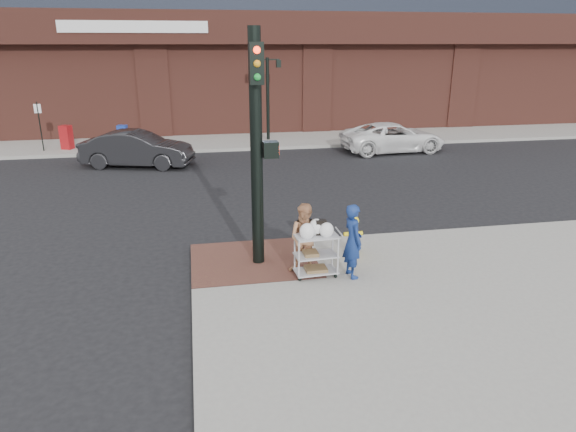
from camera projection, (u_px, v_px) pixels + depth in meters
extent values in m
plane|color=black|center=(287.00, 281.00, 10.95)|extent=(220.00, 220.00, 0.00)
cube|color=gray|center=(364.00, 102.00, 42.89)|extent=(65.00, 36.00, 0.15)
cube|color=#592E29|center=(254.00, 260.00, 11.63)|extent=(2.80, 2.40, 0.01)
cylinder|color=black|center=(268.00, 99.00, 25.50)|extent=(0.16, 0.16, 4.00)
cube|color=black|center=(267.00, 59.00, 24.89)|extent=(1.20, 0.06, 0.06)
cube|color=black|center=(256.00, 64.00, 24.86)|extent=(0.22, 0.22, 0.35)
cube|color=black|center=(278.00, 64.00, 25.05)|extent=(0.22, 0.22, 0.35)
cylinder|color=black|center=(40.00, 127.00, 23.02)|extent=(0.05, 0.05, 2.20)
cylinder|color=black|center=(256.00, 152.00, 10.75)|extent=(0.26, 0.26, 5.00)
cube|color=black|center=(271.00, 149.00, 10.79)|extent=(0.32, 0.28, 0.34)
cube|color=#FF260C|center=(278.00, 149.00, 10.82)|extent=(0.02, 0.18, 0.22)
cube|color=black|center=(256.00, 63.00, 9.91)|extent=(0.28, 0.18, 0.80)
imported|color=navy|center=(353.00, 241.00, 10.60)|extent=(0.45, 0.62, 1.59)
imported|color=tan|center=(306.00, 239.00, 10.77)|extent=(0.91, 0.81, 1.54)
imported|color=black|center=(137.00, 149.00, 20.83)|extent=(4.67, 2.66, 1.46)
imported|color=white|center=(393.00, 137.00, 23.72)|extent=(4.96, 2.55, 1.34)
cube|color=#AAABB0|center=(316.00, 236.00, 10.58)|extent=(0.92, 0.55, 0.03)
cube|color=#AAABB0|center=(316.00, 255.00, 10.72)|extent=(0.92, 0.55, 0.03)
cube|color=#AAABB0|center=(316.00, 271.00, 10.83)|extent=(0.92, 0.55, 0.03)
cube|color=black|center=(321.00, 228.00, 10.59)|extent=(0.22, 0.14, 0.31)
cube|color=brown|center=(311.00, 253.00, 10.68)|extent=(0.29, 0.33, 0.08)
cube|color=brown|center=(316.00, 269.00, 10.82)|extent=(0.45, 0.35, 0.07)
cylinder|color=yellow|center=(352.00, 252.00, 11.99)|extent=(0.31, 0.31, 0.09)
cylinder|color=yellow|center=(353.00, 236.00, 11.86)|extent=(0.22, 0.22, 0.68)
sphere|color=yellow|center=(354.00, 221.00, 11.74)|extent=(0.24, 0.24, 0.24)
cylinder|color=yellow|center=(353.00, 234.00, 11.85)|extent=(0.44, 0.10, 0.10)
cube|color=maroon|center=(67.00, 137.00, 23.61)|extent=(0.58, 0.56, 1.09)
cube|color=#173399|center=(123.00, 136.00, 24.17)|extent=(0.48, 0.45, 1.01)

